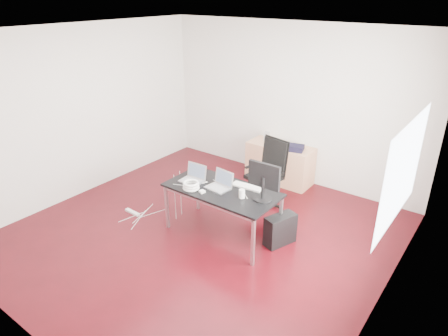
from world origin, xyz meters
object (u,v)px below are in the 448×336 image
Objects in this scene: desk at (222,192)px; filing_cabinet_left at (263,159)px; office_chair at (268,170)px; filing_cabinet_right at (297,168)px; pc_tower at (280,230)px.

desk reaches higher than filing_cabinet_left.
office_chair reaches higher than filing_cabinet_right.
pc_tower is at bearing 19.98° from desk.
filing_cabinet_left is 1.56× the size of pc_tower.
office_chair is at bearing -95.94° from filing_cabinet_right.
pc_tower is (0.66, -1.76, -0.13)m from filing_cabinet_right.
office_chair reaches higher than desk.
office_chair is (0.04, 1.18, -0.07)m from desk.
pc_tower is at bearing -52.44° from filing_cabinet_left.
desk is at bearing -74.53° from filing_cabinet_left.
pc_tower is at bearing -69.54° from filing_cabinet_right.
desk is 2.29× the size of filing_cabinet_right.
desk is 2.15m from filing_cabinet_left.
desk is at bearing -93.65° from filing_cabinet_right.
filing_cabinet_right is (0.70, 0.00, 0.00)m from filing_cabinet_left.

